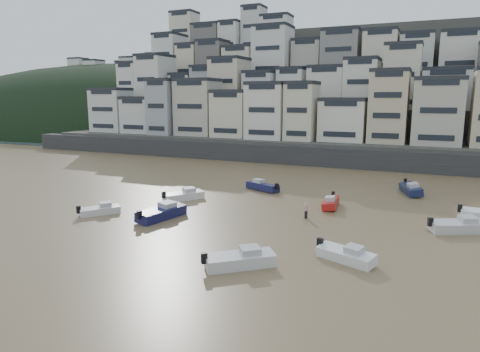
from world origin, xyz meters
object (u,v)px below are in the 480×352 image
at_px(boat_i, 411,188).
at_px(boat_a, 240,257).
at_px(boat_f, 184,194).
at_px(person_pink, 306,210).
at_px(boat_j, 100,209).
at_px(boat_c, 162,211).
at_px(boat_b, 346,253).
at_px(boat_e, 331,201).
at_px(boat_d, 459,224).
at_px(boat_h, 263,185).

bearing_deg(boat_i, boat_a, -36.43).
distance_m(boat_f, boat_i, 29.75).
bearing_deg(boat_a, person_pink, 45.87).
bearing_deg(boat_j, boat_a, -71.91).
height_order(boat_a, boat_c, boat_c).
xyz_separation_m(boat_b, boat_c, (-19.90, 4.19, 0.18)).
distance_m(boat_f, boat_j, 10.64).
bearing_deg(boat_b, boat_f, 171.81).
relative_size(boat_e, boat_j, 1.11).
distance_m(boat_i, boat_j, 39.15).
distance_m(boat_d, boat_e, 13.81).
height_order(boat_a, boat_i, boat_i).
distance_m(boat_h, boat_j, 22.07).
bearing_deg(boat_e, boat_b, 10.54).
bearing_deg(boat_d, boat_j, 168.44).
xyz_separation_m(boat_e, boat_h, (-10.50, 5.31, 0.05)).
height_order(boat_b, boat_d, boat_d).
bearing_deg(boat_b, boat_h, 146.09).
distance_m(boat_b, boat_e, 16.79).
bearing_deg(boat_i, boat_c, -63.27).
bearing_deg(boat_c, boat_a, -111.90).
relative_size(boat_b, boat_i, 0.86).
bearing_deg(boat_i, boat_e, -54.08).
bearing_deg(boat_a, boat_h, 67.19).
bearing_deg(boat_d, boat_e, 135.74).
relative_size(boat_a, boat_j, 1.26).
relative_size(boat_e, boat_h, 0.94).
bearing_deg(boat_c, boat_j, 112.33).
distance_m(boat_c, boat_j, 7.25).
height_order(boat_h, boat_j, boat_h).
xyz_separation_m(boat_d, boat_j, (-35.47, -8.86, -0.17)).
xyz_separation_m(boat_b, boat_f, (-22.14, 12.31, 0.07)).
bearing_deg(boat_d, person_pink, 159.15).
xyz_separation_m(boat_a, boat_i, (10.62, 31.67, 0.01)).
bearing_deg(boat_e, boat_i, 138.30).
xyz_separation_m(boat_d, boat_f, (-30.59, 0.59, -0.04)).
xyz_separation_m(boat_f, boat_h, (7.01, 9.14, -0.01)).
height_order(boat_d, boat_i, boat_i).
height_order(boat_h, person_pink, person_pink).
bearing_deg(boat_h, boat_c, 97.10).
relative_size(boat_b, boat_d, 0.87).
xyz_separation_m(boat_c, person_pink, (13.86, 6.33, -0.00)).
height_order(boat_d, boat_e, boat_d).
relative_size(boat_h, boat_j, 1.19).
bearing_deg(boat_a, boat_e, 43.06).
relative_size(boat_c, boat_i, 1.09).
relative_size(boat_b, boat_h, 0.93).
xyz_separation_m(boat_j, person_pink, (20.98, 7.66, 0.24)).
bearing_deg(boat_b, boat_i, 103.49).
height_order(boat_f, boat_i, boat_i).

